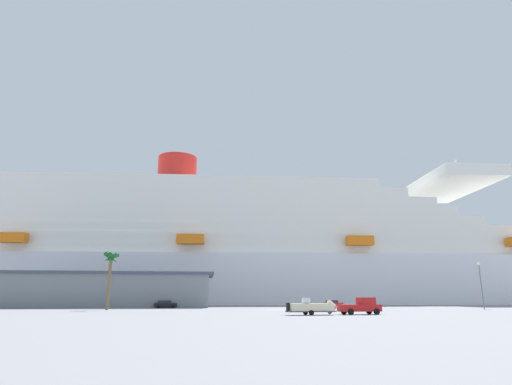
% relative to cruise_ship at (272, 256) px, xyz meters
% --- Properties ---
extents(ground_plane, '(600.00, 600.00, 0.00)m').
position_rel_cruise_ship_xyz_m(ground_plane, '(-11.35, -34.10, -16.11)').
color(ground_plane, gray).
extents(cruise_ship, '(264.32, 57.45, 61.03)m').
position_rel_cruise_ship_xyz_m(cruise_ship, '(0.00, 0.00, 0.00)').
color(cruise_ship, white).
rests_on(cruise_ship, ground_plane).
extents(terminal_building, '(55.72, 19.79, 7.64)m').
position_rel_cruise_ship_xyz_m(terminal_building, '(-49.66, -40.64, -12.27)').
color(terminal_building, slate).
rests_on(terminal_building, ground_plane).
extents(pickup_truck, '(5.78, 2.75, 2.20)m').
position_rel_cruise_ship_xyz_m(pickup_truck, '(-4.40, -88.27, -15.07)').
color(pickup_truck, red).
rests_on(pickup_truck, ground_plane).
extents(small_boat_on_trailer, '(7.95, 2.68, 2.15)m').
position_rel_cruise_ship_xyz_m(small_boat_on_trailer, '(-10.88, -88.97, -15.15)').
color(small_boat_on_trailer, '#595960').
rests_on(small_boat_on_trailer, ground_plane).
extents(palm_tree, '(3.00, 3.08, 10.51)m').
position_rel_cruise_ship_xyz_m(palm_tree, '(-41.93, -61.50, -7.73)').
color(palm_tree, brown).
rests_on(palm_tree, ground_plane).
extents(street_lamp, '(0.56, 0.56, 8.83)m').
position_rel_cruise_ship_xyz_m(street_lamp, '(28.22, -68.13, -10.44)').
color(street_lamp, slate).
rests_on(street_lamp, ground_plane).
extents(parked_car_red_hatchback, '(4.42, 2.04, 1.58)m').
position_rel_cruise_ship_xyz_m(parked_car_red_hatchback, '(5.39, -47.13, -15.28)').
color(parked_car_red_hatchback, red).
rests_on(parked_car_red_hatchback, ground_plane).
extents(parked_car_black_coupe, '(4.91, 2.78, 1.58)m').
position_rel_cruise_ship_xyz_m(parked_car_black_coupe, '(-32.29, -50.05, -15.28)').
color(parked_car_black_coupe, black).
rests_on(parked_car_black_coupe, ground_plane).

